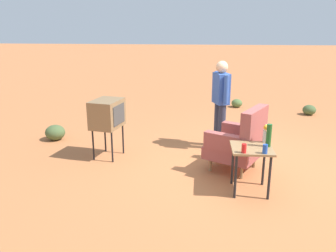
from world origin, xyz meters
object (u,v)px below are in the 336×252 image
(person_standing, at_px, (221,99))
(flower_vase, at_px, (266,132))
(tv_on_stand, at_px, (107,114))
(soda_can_blue, at_px, (265,149))
(side_table, at_px, (251,154))
(bottle_wine_green, at_px, (269,135))
(armchair, at_px, (240,141))
(soda_can_red, at_px, (244,148))

(person_standing, distance_m, flower_vase, 1.67)
(tv_on_stand, height_order, soda_can_blue, tv_on_stand)
(side_table, distance_m, flower_vase, 0.41)
(tv_on_stand, relative_size, flower_vase, 3.89)
(side_table, relative_size, bottle_wine_green, 2.07)
(bottle_wine_green, relative_size, flower_vase, 1.21)
(armchair, distance_m, person_standing, 1.20)
(soda_can_blue, bearing_deg, person_standing, -166.84)
(soda_can_red, distance_m, flower_vase, 0.59)
(soda_can_red, bearing_deg, tv_on_stand, -122.22)
(soda_can_blue, bearing_deg, flower_vase, 169.30)
(flower_vase, bearing_deg, tv_on_stand, -109.78)
(tv_on_stand, distance_m, person_standing, 2.09)
(side_table, height_order, bottle_wine_green, bottle_wine_green)
(side_table, relative_size, flower_vase, 2.50)
(side_table, xyz_separation_m, tv_on_stand, (-1.15, -2.31, 0.22))
(soda_can_blue, distance_m, bottle_wine_green, 0.31)
(soda_can_red, bearing_deg, armchair, 176.49)
(armchair, xyz_separation_m, soda_can_blue, (0.94, 0.21, 0.23))
(side_table, xyz_separation_m, soda_can_red, (0.22, -0.14, 0.16))
(armchair, xyz_separation_m, bottle_wine_green, (0.67, 0.31, 0.32))
(tv_on_stand, bearing_deg, armchair, 79.15)
(armchair, xyz_separation_m, flower_vase, (0.48, 0.30, 0.31))
(soda_can_blue, distance_m, soda_can_red, 0.27)
(soda_can_blue, xyz_separation_m, soda_can_red, (0.00, -0.27, 0.00))
(side_table, xyz_separation_m, soda_can_blue, (0.22, 0.14, 0.16))
(side_table, distance_m, soda_can_blue, 0.30)
(armchair, relative_size, flower_vase, 4.00)
(tv_on_stand, relative_size, person_standing, 0.63)
(armchair, distance_m, bottle_wine_green, 0.80)
(tv_on_stand, height_order, flower_vase, tv_on_stand)
(side_table, xyz_separation_m, person_standing, (-1.80, -0.34, 0.38))
(side_table, height_order, tv_on_stand, tv_on_stand)
(person_standing, relative_size, soda_can_blue, 13.44)
(soda_can_blue, relative_size, soda_can_red, 1.00)
(armchair, relative_size, person_standing, 0.65)
(bottle_wine_green, distance_m, soda_can_red, 0.47)
(tv_on_stand, distance_m, flower_vase, 2.69)
(soda_can_red, relative_size, flower_vase, 0.46)
(person_standing, bearing_deg, tv_on_stand, -71.70)
(armchair, relative_size, soda_can_blue, 8.69)
(side_table, bearing_deg, soda_can_blue, 31.96)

